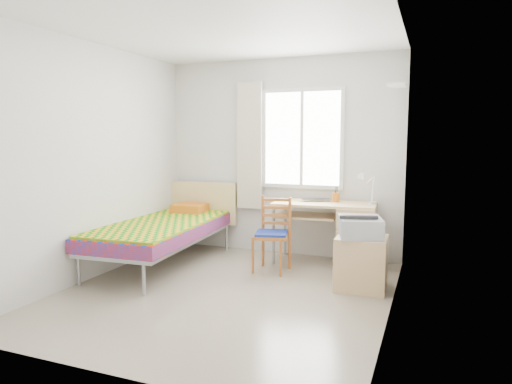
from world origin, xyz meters
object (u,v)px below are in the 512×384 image
Objects in this scene: bed at (165,228)px; cabinet at (361,263)px; desk at (351,233)px; chair at (274,229)px; printer at (360,226)px.

cabinet is at bearing -5.26° from bed.
bed reaches higher than desk.
desk is at bearing 16.60° from chair.
bed is 1.35m from chair.
chair is at bearing 6.97° from bed.
bed reaches higher than printer.
desk is 2.29× the size of cabinet.
chair reaches higher than printer.
bed is at bearing 176.69° from chair.
bed reaches higher than cabinet.
chair is 1.11m from printer.
bed is 2.54× the size of chair.
desk is 0.86m from printer.
desk is at bearing 91.11° from printer.
bed is 2.40m from cabinet.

